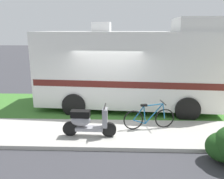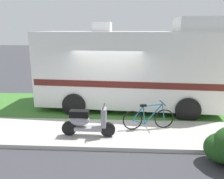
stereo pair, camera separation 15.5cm
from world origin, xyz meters
TOP-DOWN VIEW (x-y plane):
  - ground_plane at (0.00, 0.00)m, footprint 80.00×80.00m
  - sidewalk at (0.00, -1.20)m, footprint 24.00×2.00m
  - grass_strip at (0.00, 1.50)m, footprint 24.00×3.40m
  - motorhome_rv at (0.91, 1.48)m, footprint 7.32×3.09m
  - scooter at (-0.48, -1.50)m, footprint 1.61×0.50m
  - bicycle at (1.42, -0.90)m, footprint 1.66×0.52m

SIDE VIEW (x-z plane):
  - ground_plane at x=0.00m, z-range 0.00..0.00m
  - grass_strip at x=0.00m, z-range 0.00..0.08m
  - sidewalk at x=0.00m, z-range 0.00..0.12m
  - bicycle at x=1.42m, z-range 0.05..0.92m
  - scooter at x=-0.48m, z-range 0.09..1.06m
  - motorhome_rv at x=0.91m, z-range -0.08..3.57m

